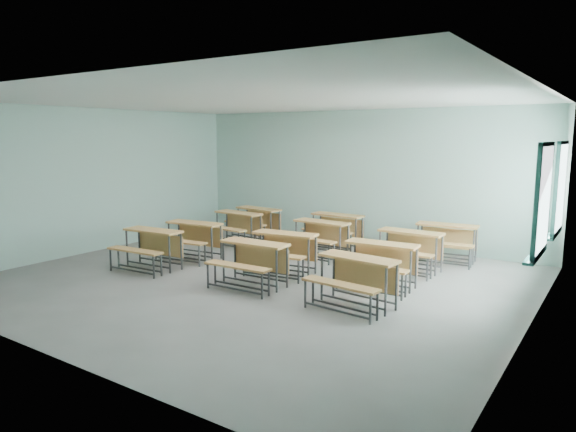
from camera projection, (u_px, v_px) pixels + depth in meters
name	position (u px, v px, depth m)	size (l,w,h in m)	color
room	(262.00, 192.00, 9.07)	(9.04, 8.04, 3.24)	gray
desk_unit_r0c0	(149.00, 243.00, 9.99)	(1.28, 0.91, 0.77)	#B47D41
desk_unit_r0c1	(251.00, 257.00, 8.82)	(1.26, 0.86, 0.77)	#B47D41
desk_unit_r0c2	(354.00, 274.00, 7.73)	(1.31, 0.94, 0.77)	#B47D41
desk_unit_r1c0	(191.00, 235.00, 10.84)	(1.31, 0.95, 0.77)	#B47D41
desk_unit_r1c1	(282.00, 247.00, 9.65)	(1.33, 0.98, 0.77)	#B47D41
desk_unit_r1c2	(379.00, 258.00, 8.74)	(1.28, 0.90, 0.77)	#B47D41
desk_unit_r2c0	(235.00, 223.00, 12.29)	(1.29, 0.92, 0.77)	#B47D41
desk_unit_r2c1	(319.00, 233.00, 10.99)	(1.28, 0.90, 0.77)	#B47D41
desk_unit_r2c2	(408.00, 245.00, 9.84)	(1.25, 0.86, 0.77)	#B47D41
desk_unit_r3c0	(256.00, 218.00, 13.01)	(1.31, 0.94, 0.77)	#B47D41
desk_unit_r3c1	(335.00, 225.00, 11.97)	(1.24, 0.84, 0.77)	#B47D41
desk_unit_r3c2	(446.00, 237.00, 10.60)	(1.30, 0.94, 0.77)	#B47D41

